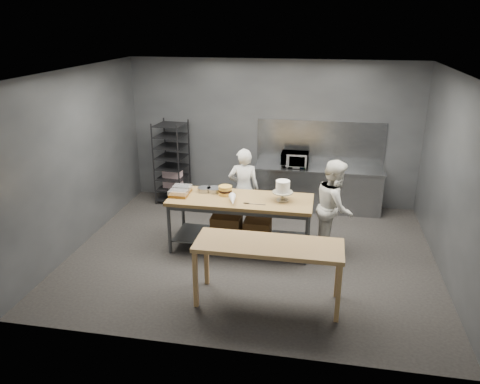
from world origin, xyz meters
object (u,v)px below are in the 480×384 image
(layer_cake, at_px, (225,191))
(microwave, at_px, (295,159))
(chef_right, at_px, (334,207))
(work_table, at_px, (240,217))
(chef_behind, at_px, (244,189))
(frosted_cake_stand, at_px, (283,188))
(near_counter, at_px, (268,249))
(speed_rack, at_px, (172,163))

(layer_cake, bearing_deg, microwave, 61.69)
(chef_right, bearing_deg, work_table, 96.72)
(work_table, relative_size, chef_behind, 1.54)
(work_table, bearing_deg, frosted_cake_stand, -0.49)
(microwave, relative_size, layer_cake, 2.38)
(work_table, relative_size, layer_cake, 10.54)
(chef_behind, height_order, chef_right, chef_right)
(near_counter, distance_m, chef_right, 1.93)
(layer_cake, bearing_deg, near_counter, -59.95)
(near_counter, distance_m, microwave, 3.57)
(speed_rack, distance_m, frosted_cake_stand, 3.20)
(work_table, relative_size, speed_rack, 1.37)
(chef_right, bearing_deg, microwave, 24.61)
(microwave, bearing_deg, work_table, -110.78)
(near_counter, bearing_deg, speed_rack, 125.81)
(near_counter, relative_size, chef_right, 1.24)
(work_table, height_order, chef_right, chef_right)
(chef_behind, distance_m, microwave, 1.49)
(frosted_cake_stand, bearing_deg, speed_rack, 142.86)
(near_counter, xyz_separation_m, frosted_cake_stand, (0.03, 1.56, 0.32))
(speed_rack, xyz_separation_m, chef_right, (3.39, -1.77, -0.05))
(speed_rack, bearing_deg, near_counter, -54.19)
(layer_cake, bearing_deg, work_table, -17.11)
(speed_rack, bearing_deg, frosted_cake_stand, -37.14)
(frosted_cake_stand, bearing_deg, microwave, 88.60)
(microwave, bearing_deg, near_counter, -91.26)
(frosted_cake_stand, distance_m, layer_cake, 1.00)
(chef_behind, bearing_deg, speed_rack, -39.79)
(work_table, xyz_separation_m, layer_cake, (-0.27, 0.08, 0.43))
(chef_right, relative_size, layer_cake, 7.09)
(near_counter, relative_size, layer_cake, 8.79)
(chef_right, bearing_deg, chef_behind, 69.54)
(work_table, relative_size, near_counter, 1.20)
(microwave, bearing_deg, chef_behind, -125.13)
(chef_behind, distance_m, chef_right, 1.77)
(chef_right, bearing_deg, frosted_cake_stand, 101.72)
(frosted_cake_stand, bearing_deg, near_counter, -91.09)
(work_table, height_order, near_counter, work_table)
(chef_right, distance_m, microwave, 2.03)
(near_counter, bearing_deg, chef_behind, 107.87)
(work_table, xyz_separation_m, microwave, (0.76, 2.00, 0.48))
(near_counter, relative_size, frosted_cake_stand, 5.77)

